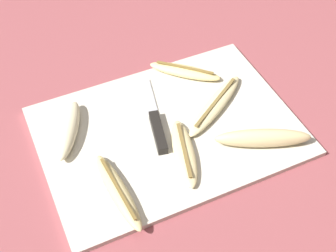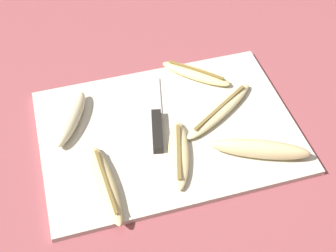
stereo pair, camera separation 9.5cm
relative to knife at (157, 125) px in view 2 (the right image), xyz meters
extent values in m
plane|color=#93474C|center=(0.02, -0.01, -0.02)|extent=(4.00, 4.00, 0.00)
cube|color=beige|center=(0.02, -0.01, -0.01)|extent=(0.52, 0.37, 0.01)
cube|color=black|center=(0.00, -0.02, 0.00)|extent=(0.04, 0.11, 0.02)
cube|color=#B7BABF|center=(0.02, 0.09, -0.01)|extent=(0.05, 0.11, 0.00)
ellipsoid|color=beige|center=(-0.17, 0.06, 0.01)|extent=(0.10, 0.15, 0.03)
ellipsoid|color=#DBC684|center=(-0.13, -0.12, 0.00)|extent=(0.05, 0.19, 0.02)
cube|color=brown|center=(-0.13, -0.12, 0.01)|extent=(0.02, 0.15, 0.00)
ellipsoid|color=beige|center=(0.14, 0.00, 0.00)|extent=(0.19, 0.14, 0.02)
cube|color=olive|center=(0.14, 0.00, 0.01)|extent=(0.14, 0.10, 0.00)
ellipsoid|color=beige|center=(0.03, -0.09, 0.00)|extent=(0.08, 0.17, 0.02)
cube|color=olive|center=(0.03, -0.09, 0.01)|extent=(0.04, 0.13, 0.00)
ellipsoid|color=beige|center=(0.17, -0.13, 0.01)|extent=(0.19, 0.11, 0.04)
ellipsoid|color=#EDD689|center=(0.12, 0.12, 0.00)|extent=(0.15, 0.14, 0.02)
cube|color=olive|center=(0.12, 0.12, 0.01)|extent=(0.10, 0.09, 0.00)
camera|label=1|loc=(-0.24, -0.58, 0.72)|focal=50.00mm
camera|label=2|loc=(-0.15, -0.61, 0.72)|focal=50.00mm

